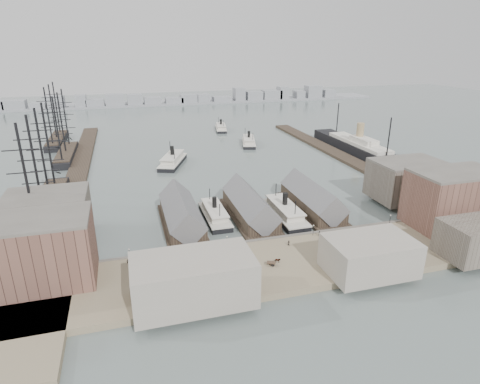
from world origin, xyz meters
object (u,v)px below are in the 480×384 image
object	(u,v)px
horse_cart_center	(275,261)
horse_cart_right	(366,256)
ocean_steamer	(359,147)
tram	(434,227)
horse_cart_left	(169,261)
ferry_docked_west	(215,214)

from	to	relation	value
horse_cart_center	horse_cart_right	size ratio (longest dim) A/B	1.01
ocean_steamer	horse_cart_right	bearing A→B (deg)	-120.73
ocean_steamer	tram	xyz separation A→B (m)	(-35.93, -105.90, -0.15)
ocean_steamer	tram	size ratio (longest dim) A/B	9.01
ocean_steamer	horse_cart_left	bearing A→B (deg)	-141.05
ferry_docked_west	horse_cart_center	size ratio (longest dim) A/B	5.50
horse_cart_left	horse_cart_right	xyz separation A→B (m)	(57.56, -13.22, 0.02)
tram	ferry_docked_west	bearing A→B (deg)	150.43
horse_cart_left	horse_cart_right	distance (m)	59.06
horse_cart_center	horse_cart_right	world-z (taller)	horse_cart_right
tram	horse_cart_right	world-z (taller)	tram
ferry_docked_west	horse_cart_right	xyz separation A→B (m)	(36.63, -45.03, 0.56)
ocean_steamer	horse_cart_right	world-z (taller)	ocean_steamer
tram	horse_cart_center	distance (m)	60.22
horse_cart_left	horse_cart_right	size ratio (longest dim) A/B	0.98
horse_cart_left	tram	bearing A→B (deg)	-66.45
tram	horse_cart_left	distance (m)	90.11
ferry_docked_west	tram	size ratio (longest dim) A/B	2.55
horse_cart_left	horse_cart_right	bearing A→B (deg)	-76.76
ferry_docked_west	horse_cart_right	world-z (taller)	ferry_docked_west
horse_cart_left	horse_cart_center	bearing A→B (deg)	-80.11
ocean_steamer	horse_cart_right	distance (m)	133.80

